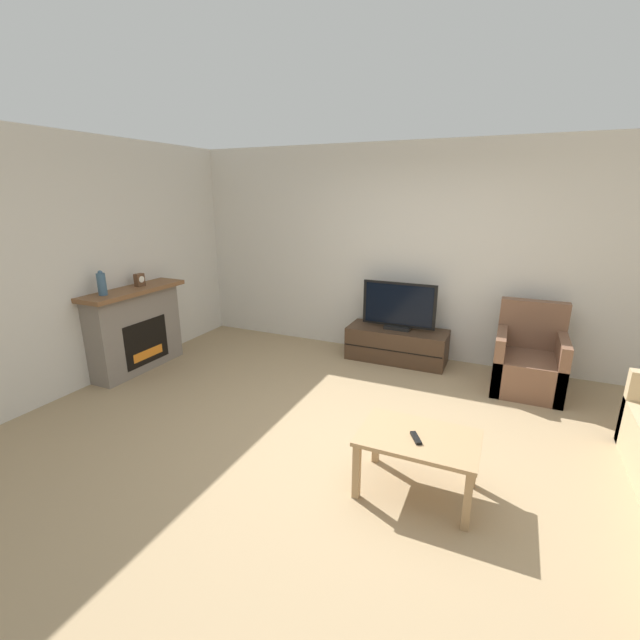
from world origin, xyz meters
TOP-DOWN VIEW (x-y plane):
  - ground_plane at (0.00, 0.00)m, footprint 24.00×24.00m
  - wall_back at (0.00, 2.36)m, footprint 12.00×0.06m
  - wall_left at (-3.21, 0.00)m, footprint 0.06×12.00m
  - fireplace at (-3.03, 0.46)m, footprint 0.43×1.29m
  - mantel_vase_left at (-3.01, 0.08)m, footprint 0.09×0.09m
  - mantel_clock at (-3.01, 0.59)m, footprint 0.08×0.11m
  - tv_stand at (-0.20, 2.04)m, footprint 1.26×0.50m
  - tv at (-0.20, 2.04)m, footprint 0.93×0.18m
  - armchair at (1.33, 1.81)m, footprint 0.70×0.76m
  - coffee_table at (0.58, -0.42)m, footprint 0.83×0.55m
  - remote at (0.57, -0.47)m, footprint 0.11×0.15m

SIDE VIEW (x-z plane):
  - ground_plane at x=0.00m, z-range 0.00..0.00m
  - tv_stand at x=-0.20m, z-range 0.00..0.42m
  - armchair at x=1.33m, z-range -0.17..0.78m
  - coffee_table at x=0.58m, z-range 0.16..0.62m
  - remote at x=0.57m, z-range 0.46..0.48m
  - fireplace at x=-3.03m, z-range 0.01..1.03m
  - tv at x=-0.20m, z-range 0.40..1.01m
  - mantel_clock at x=-3.01m, z-range 1.02..1.17m
  - mantel_vase_left at x=-3.01m, z-range 1.01..1.28m
  - wall_back at x=0.00m, z-range 0.00..2.70m
  - wall_left at x=-3.21m, z-range 0.00..2.70m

